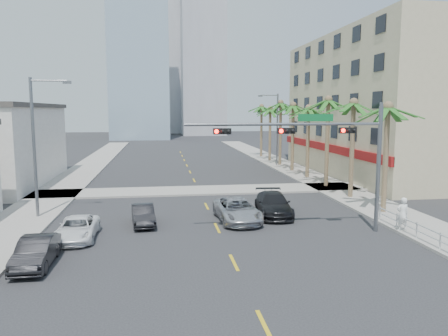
{
  "coord_description": "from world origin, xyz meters",
  "views": [
    {
      "loc": [
        -3.23,
        -15.05,
        6.95
      ],
      "look_at": [
        0.52,
        10.73,
        3.5
      ],
      "focal_mm": 35.0,
      "sensor_mm": 36.0,
      "label": 1
    }
  ],
  "objects_px": {
    "car_parked_far": "(77,228)",
    "car_lane_right": "(273,204)",
    "car_lane_left": "(143,215)",
    "traffic_signal_mast": "(325,145)",
    "pedestrian": "(403,214)",
    "car_parked_mid": "(36,252)",
    "car_lane_center": "(237,210)"
  },
  "relations": [
    {
      "from": "car_parked_far",
      "to": "car_lane_right",
      "type": "relative_size",
      "value": 0.84
    },
    {
      "from": "car_parked_far",
      "to": "car_lane_left",
      "type": "xyz_separation_m",
      "value": [
        3.42,
        2.57,
        0.01
      ]
    },
    {
      "from": "traffic_signal_mast",
      "to": "pedestrian",
      "type": "relative_size",
      "value": 5.81
    },
    {
      "from": "traffic_signal_mast",
      "to": "pedestrian",
      "type": "height_order",
      "value": "traffic_signal_mast"
    },
    {
      "from": "car_parked_mid",
      "to": "car_lane_right",
      "type": "relative_size",
      "value": 0.78
    },
    {
      "from": "car_parked_mid",
      "to": "car_lane_center",
      "type": "relative_size",
      "value": 0.77
    },
    {
      "from": "car_parked_far",
      "to": "car_lane_center",
      "type": "xyz_separation_m",
      "value": [
        9.26,
        2.58,
        0.12
      ]
    },
    {
      "from": "traffic_signal_mast",
      "to": "car_parked_far",
      "type": "distance_m",
      "value": 14.33
    },
    {
      "from": "car_parked_mid",
      "to": "car_lane_center",
      "type": "xyz_separation_m",
      "value": [
        10.3,
        6.62,
        0.06
      ]
    },
    {
      "from": "car_parked_far",
      "to": "pedestrian",
      "type": "xyz_separation_m",
      "value": [
        18.1,
        -1.39,
        0.51
      ]
    },
    {
      "from": "car_parked_mid",
      "to": "car_lane_center",
      "type": "height_order",
      "value": "car_lane_center"
    },
    {
      "from": "car_lane_right",
      "to": "car_lane_left",
      "type": "bearing_deg",
      "value": -166.28
    },
    {
      "from": "car_parked_mid",
      "to": "pedestrian",
      "type": "relative_size",
      "value": 2.09
    },
    {
      "from": "car_parked_mid",
      "to": "car_parked_far",
      "type": "bearing_deg",
      "value": 74.85
    },
    {
      "from": "car_lane_center",
      "to": "car_lane_right",
      "type": "xyz_separation_m",
      "value": [
        2.65,
        1.22,
        0.03
      ]
    },
    {
      "from": "car_lane_left",
      "to": "car_lane_center",
      "type": "height_order",
      "value": "car_lane_center"
    },
    {
      "from": "car_lane_left",
      "to": "pedestrian",
      "type": "xyz_separation_m",
      "value": [
        14.68,
        -3.96,
        0.5
      ]
    },
    {
      "from": "car_parked_mid",
      "to": "car_lane_left",
      "type": "distance_m",
      "value": 7.98
    },
    {
      "from": "car_lane_right",
      "to": "car_parked_mid",
      "type": "bearing_deg",
      "value": -143.36
    },
    {
      "from": "traffic_signal_mast",
      "to": "car_lane_left",
      "type": "relative_size",
      "value": 3.01
    },
    {
      "from": "car_parked_mid",
      "to": "car_lane_right",
      "type": "height_order",
      "value": "car_lane_right"
    },
    {
      "from": "traffic_signal_mast",
      "to": "car_lane_right",
      "type": "bearing_deg",
      "value": 109.68
    },
    {
      "from": "car_parked_far",
      "to": "pedestrian",
      "type": "distance_m",
      "value": 18.16
    },
    {
      "from": "car_parked_far",
      "to": "pedestrian",
      "type": "relative_size",
      "value": 2.25
    },
    {
      "from": "car_parked_far",
      "to": "car_lane_left",
      "type": "bearing_deg",
      "value": 36.52
    },
    {
      "from": "traffic_signal_mast",
      "to": "car_lane_right",
      "type": "relative_size",
      "value": 2.16
    },
    {
      "from": "car_lane_left",
      "to": "car_lane_center",
      "type": "distance_m",
      "value": 5.84
    },
    {
      "from": "car_parked_far",
      "to": "car_lane_center",
      "type": "bearing_deg",
      "value": 15.22
    },
    {
      "from": "car_parked_mid",
      "to": "car_lane_right",
      "type": "xyz_separation_m",
      "value": [
        12.95,
        7.84,
        0.09
      ]
    },
    {
      "from": "car_parked_far",
      "to": "car_lane_left",
      "type": "distance_m",
      "value": 4.28
    },
    {
      "from": "car_parked_mid",
      "to": "pedestrian",
      "type": "xyz_separation_m",
      "value": [
        19.14,
        2.65,
        0.45
      ]
    },
    {
      "from": "traffic_signal_mast",
      "to": "car_parked_far",
      "type": "xyz_separation_m",
      "value": [
        -13.58,
        0.88,
        -4.46
      ]
    }
  ]
}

